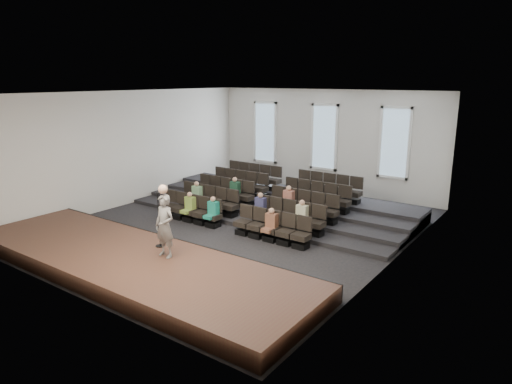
{
  "coord_description": "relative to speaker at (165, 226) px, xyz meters",
  "views": [
    {
      "loc": [
        10.22,
        -13.11,
        5.52
      ],
      "look_at": [
        0.51,
        0.5,
        1.33
      ],
      "focal_mm": 32.0,
      "sensor_mm": 36.0,
      "label": 1
    }
  ],
  "objects": [
    {
      "name": "stage",
      "position": [
        -0.92,
        -0.54,
        -1.17
      ],
      "size": [
        11.8,
        3.6,
        0.5
      ],
      "primitive_type": "cube",
      "color": "#40281B",
      "rests_on": "ground"
    },
    {
      "name": "stage_lip",
      "position": [
        -0.92,
        1.23,
        -1.17
      ],
      "size": [
        11.8,
        0.06,
        0.52
      ],
      "primitive_type": "cube",
      "color": "black",
      "rests_on": "ground"
    },
    {
      "name": "wall_front",
      "position": [
        -0.92,
        -2.46,
        1.08
      ],
      "size": [
        12.0,
        0.04,
        5.0
      ],
      "primitive_type": "cube",
      "color": "silver",
      "rests_on": "ground"
    },
    {
      "name": "speaker",
      "position": [
        0.0,
        0.0,
        0.0
      ],
      "size": [
        0.68,
        0.45,
        1.84
      ],
      "primitive_type": "imported",
      "rotation": [
        0.0,
        0.0,
        -0.02
      ],
      "color": "slate",
      "rests_on": "stage"
    },
    {
      "name": "wall_right",
      "position": [
        5.1,
        4.56,
        1.08
      ],
      "size": [
        0.04,
        14.0,
        5.0
      ],
      "primitive_type": "cube",
      "color": "silver",
      "rests_on": "ground"
    },
    {
      "name": "risers",
      "position": [
        -0.92,
        7.73,
        -1.23
      ],
      "size": [
        11.8,
        4.8,
        0.6
      ],
      "color": "black",
      "rests_on": "ground"
    },
    {
      "name": "mic_stand",
      "position": [
        -0.75,
        0.46,
        -0.41
      ],
      "size": [
        0.29,
        0.29,
        1.72
      ],
      "color": "black",
      "rests_on": "stage"
    },
    {
      "name": "windows",
      "position": [
        -0.92,
        11.51,
        1.28
      ],
      "size": [
        8.44,
        0.1,
        3.24
      ],
      "color": "white",
      "rests_on": "wall_back"
    },
    {
      "name": "wall_back",
      "position": [
        -0.92,
        11.58,
        1.08
      ],
      "size": [
        12.0,
        0.04,
        5.0
      ],
      "primitive_type": "cube",
      "color": "silver",
      "rests_on": "ground"
    },
    {
      "name": "ceiling",
      "position": [
        -0.92,
        4.56,
        3.59
      ],
      "size": [
        12.0,
        14.0,
        0.02
      ],
      "primitive_type": "cube",
      "color": "white",
      "rests_on": "ground"
    },
    {
      "name": "audience",
      "position": [
        -0.92,
        4.88,
        -0.61
      ],
      "size": [
        5.45,
        2.64,
        1.1
      ],
      "color": "#8CAD45",
      "rests_on": "seating_rows"
    },
    {
      "name": "ground",
      "position": [
        -0.92,
        4.56,
        -1.42
      ],
      "size": [
        14.0,
        14.0,
        0.0
      ],
      "primitive_type": "plane",
      "color": "black",
      "rests_on": "ground"
    },
    {
      "name": "wall_left",
      "position": [
        -6.94,
        4.56,
        1.08
      ],
      "size": [
        0.04,
        14.0,
        5.0
      ],
      "primitive_type": "cube",
      "color": "silver",
      "rests_on": "ground"
    },
    {
      "name": "seating_rows",
      "position": [
        -0.92,
        6.1,
        -0.74
      ],
      "size": [
        6.8,
        4.7,
        1.67
      ],
      "color": "black",
      "rests_on": "ground"
    }
  ]
}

